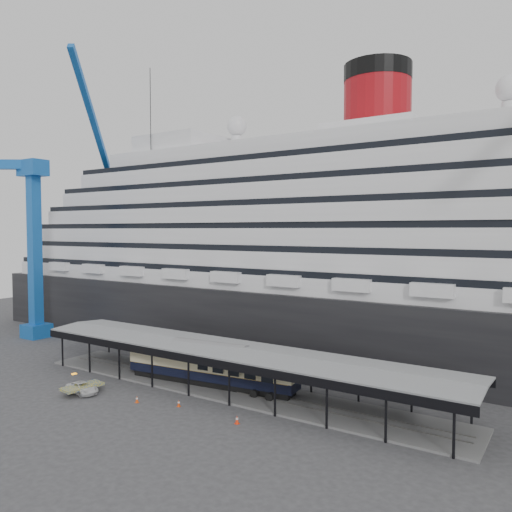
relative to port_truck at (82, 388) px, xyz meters
The scene contains 9 objects.
ground 14.82m from the port_truck, 20.49° to the left, with size 200.00×200.00×0.00m, color #363639.
cruise_ship 43.48m from the port_truck, 69.48° to the left, with size 130.00×30.00×43.90m.
platform_canopy 17.30m from the port_truck, 36.28° to the left, with size 56.00×9.18×5.30m.
crane_blue 39.99m from the port_truck, 153.17° to the left, with size 22.63×19.19×47.60m.
port_truck is the anchor object (origin of this frame).
pullman_carriage 15.07m from the port_truck, 43.01° to the left, with size 22.78×5.31×22.19m.
traffic_cone_left 7.79m from the port_truck, ahead, with size 0.42×0.42×0.75m.
traffic_cone_mid 12.72m from the port_truck, 12.80° to the left, with size 0.47×0.47×0.74m.
traffic_cone_right 20.57m from the port_truck, ahead, with size 0.52×0.52×0.83m.
Camera 1 is at (34.34, -42.09, 19.05)m, focal length 35.00 mm.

